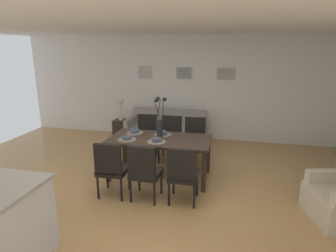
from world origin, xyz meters
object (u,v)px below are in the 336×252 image
at_px(dining_chair_mid_right, 195,138).
at_px(framed_picture_left, 145,72).
at_px(framed_picture_center, 184,73).
at_px(framed_picture_right, 226,74).
at_px(bowl_far_left, 157,140).
at_px(table_lamp, 121,105).
at_px(dining_chair_near_right, 146,134).
at_px(dining_table, 160,142).
at_px(centerpiece_vase, 160,123).
at_px(dining_chair_mid_left, 183,172).
at_px(dining_chair_far_right, 171,136).
at_px(bowl_near_right, 135,131).
at_px(bowl_far_right, 162,133).
at_px(side_table, 122,130).
at_px(bowl_near_left, 127,137).
at_px(sofa, 166,132).
at_px(dining_chair_far_left, 144,170).
at_px(dining_chair_near_left, 111,167).

distance_m(dining_chair_mid_right, framed_picture_left, 2.52).
xyz_separation_m(framed_picture_center, framed_picture_right, (1.03, -0.00, -0.00)).
relative_size(bowl_far_left, table_lamp, 0.33).
relative_size(dining_chair_near_right, framed_picture_left, 2.67).
bearing_deg(dining_table, centerpiece_vase, 55.35).
bearing_deg(table_lamp, dining_chair_mid_left, -52.83).
relative_size(dining_table, centerpiece_vase, 2.45).
distance_m(dining_chair_far_right, bowl_near_right, 0.90).
bearing_deg(centerpiece_vase, framed_picture_center, 90.02).
bearing_deg(bowl_far_right, side_table, 131.58).
xyz_separation_m(bowl_near_left, framed_picture_center, (0.54, 2.66, 0.90)).
distance_m(dining_chair_far_right, sofa, 1.09).
bearing_deg(bowl_near_right, sofa, 82.69).
bearing_deg(framed_picture_center, bowl_far_left, -90.00).
relative_size(dining_chair_mid_right, sofa, 0.49).
bearing_deg(framed_picture_left, dining_chair_mid_left, -64.06).
distance_m(dining_chair_mid_right, table_lamp, 2.31).
relative_size(dining_chair_far_left, bowl_near_left, 5.41).
distance_m(centerpiece_vase, framed_picture_right, 2.74).
distance_m(dining_table, bowl_near_right, 0.59).
xyz_separation_m(side_table, table_lamp, (0.00, 0.00, 0.63)).
relative_size(dining_chair_mid_left, dining_chair_mid_right, 1.00).
bearing_deg(framed_picture_right, dining_chair_near_left, -115.39).
distance_m(dining_chair_far_left, bowl_near_left, 0.89).
bearing_deg(dining_chair_far_left, framed_picture_right, 72.60).
bearing_deg(dining_chair_mid_right, dining_chair_far_left, -107.12).
bearing_deg(framed_picture_right, dining_chair_mid_right, -107.70).
bearing_deg(dining_chair_mid_right, centerpiece_vase, -121.39).
xyz_separation_m(centerpiece_vase, framed_picture_center, (-0.00, 2.45, 0.65)).
bearing_deg(framed_picture_right, bowl_near_right, -124.92).
xyz_separation_m(dining_chair_mid_right, bowl_far_left, (-0.52, -1.05, 0.27)).
height_order(dining_chair_far_left, bowl_near_left, dining_chair_far_left).
distance_m(dining_chair_mid_right, bowl_far_left, 1.20).
bearing_deg(framed_picture_center, dining_chair_near_right, -108.46).
height_order(dining_chair_mid_right, framed_picture_left, framed_picture_left).
xyz_separation_m(dining_chair_mid_left, bowl_far_left, (-0.57, 0.63, 0.27)).
xyz_separation_m(bowl_far_right, sofa, (-0.32, 1.68, -0.50)).
distance_m(bowl_near_left, bowl_far_right, 0.68).
height_order(dining_chair_near_left, dining_chair_far_right, same).
bearing_deg(bowl_near_left, framed_picture_right, 59.45).
height_order(dining_chair_mid_right, bowl_near_left, dining_chair_mid_right).
xyz_separation_m(dining_chair_mid_right, centerpiece_vase, (-0.52, -0.84, 0.51)).
relative_size(dining_chair_near_right, bowl_far_right, 5.41).
height_order(centerpiece_vase, bowl_near_left, centerpiece_vase).
distance_m(dining_table, side_table, 2.46).
distance_m(dining_chair_far_right, bowl_far_right, 0.72).
bearing_deg(dining_chair_near_right, framed_picture_right, 45.28).
height_order(dining_chair_near_left, bowl_near_right, dining_chair_near_left).
distance_m(dining_chair_far_right, bowl_far_left, 1.11).
relative_size(bowl_near_right, framed_picture_center, 0.42).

